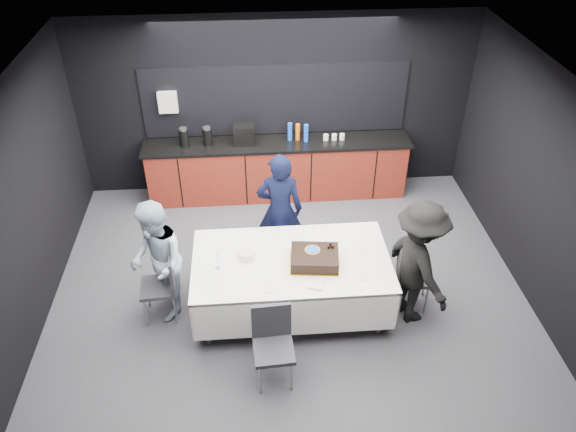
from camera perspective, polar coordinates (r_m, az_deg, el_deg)
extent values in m
plane|color=#46464C|center=(7.40, 0.06, -7.06)|extent=(6.00, 6.00, 0.00)
cube|color=white|center=(5.86, 0.08, 13.42)|extent=(6.00, 5.00, 0.04)
cube|color=black|center=(8.71, -1.27, 11.14)|extent=(6.00, 0.04, 2.80)
cube|color=black|center=(4.67, 2.62, -15.30)|extent=(6.00, 0.04, 2.80)
cube|color=black|center=(7.00, -25.23, 0.71)|extent=(0.04, 5.00, 2.80)
cube|color=black|center=(7.36, 24.06, 2.84)|extent=(0.04, 5.00, 2.80)
cube|color=maroon|center=(8.89, -1.08, 4.76)|extent=(4.00, 0.60, 0.90)
cube|color=black|center=(8.66, -1.11, 7.43)|extent=(4.10, 0.64, 0.04)
cube|color=black|center=(8.65, -1.27, 11.69)|extent=(4.00, 0.03, 1.10)
cube|color=white|center=(8.65, -12.10, 11.27)|extent=(0.28, 0.12, 0.32)
cylinder|color=black|center=(8.63, -10.53, 7.83)|extent=(0.14, 0.14, 0.26)
cylinder|color=black|center=(8.60, -8.19, 7.97)|extent=(0.14, 0.14, 0.26)
cube|color=black|center=(8.57, -4.50, 8.28)|extent=(0.32, 0.24, 0.30)
cylinder|color=blue|center=(8.64, 0.20, 8.57)|extent=(0.07, 0.07, 0.28)
cylinder|color=orange|center=(8.65, 1.00, 8.54)|extent=(0.07, 0.07, 0.26)
cylinder|color=blue|center=(8.60, 1.85, 8.41)|extent=(0.07, 0.07, 0.28)
cylinder|color=white|center=(8.70, 3.87, 7.98)|extent=(0.08, 0.08, 0.09)
cylinder|color=white|center=(8.72, 4.72, 8.00)|extent=(0.08, 0.08, 0.09)
cylinder|color=white|center=(8.73, 5.51, 8.02)|extent=(0.08, 0.08, 0.09)
cylinder|color=#99999E|center=(8.56, -10.63, 8.69)|extent=(0.12, 0.12, 0.03)
cylinder|color=#99999E|center=(8.53, -8.27, 8.83)|extent=(0.12, 0.12, 0.03)
cylinder|color=#99999E|center=(6.51, -8.25, -10.42)|extent=(0.06, 0.06, 0.75)
cylinder|color=#99999E|center=(7.23, -7.95, -4.71)|extent=(0.06, 0.06, 0.75)
cylinder|color=#99999E|center=(6.64, 9.46, -9.40)|extent=(0.06, 0.06, 0.75)
cylinder|color=#99999E|center=(7.35, 7.81, -3.91)|extent=(0.06, 0.06, 0.75)
cube|color=white|center=(6.60, 0.35, -4.58)|extent=(2.32, 1.32, 0.04)
cube|color=white|center=(6.31, 0.84, -10.24)|extent=(2.32, 0.02, 0.55)
cube|color=white|center=(7.26, -0.09, -2.86)|extent=(2.32, 0.02, 0.55)
cube|color=white|center=(6.79, -9.44, -6.72)|extent=(0.02, 1.32, 0.55)
cube|color=white|center=(6.94, 9.89, -5.69)|extent=(0.02, 1.32, 0.55)
cube|color=yellow|center=(6.54, 2.71, -4.73)|extent=(0.64, 0.55, 0.01)
cube|color=black|center=(6.50, 2.72, -4.28)|extent=(0.59, 0.50, 0.12)
cube|color=black|center=(6.46, 2.74, -3.84)|extent=(0.59, 0.50, 0.01)
cylinder|color=orange|center=(6.49, 2.50, -3.45)|extent=(0.18, 0.18, 0.00)
cylinder|color=blue|center=(6.49, 2.50, -3.43)|extent=(0.15, 0.15, 0.01)
sphere|color=black|center=(6.55, 4.18, -2.92)|extent=(0.04, 0.04, 0.04)
sphere|color=black|center=(6.53, 4.41, -3.13)|extent=(0.04, 0.04, 0.04)
sphere|color=black|center=(6.52, 4.06, -3.15)|extent=(0.04, 0.04, 0.04)
cylinder|color=white|center=(6.60, -4.23, -3.91)|extent=(0.21, 0.21, 0.10)
cylinder|color=white|center=(6.23, -1.75, -7.23)|extent=(0.20, 0.20, 0.01)
cylinder|color=white|center=(6.78, 7.35, -3.36)|extent=(0.20, 0.20, 0.01)
cylinder|color=white|center=(6.42, 7.34, -6.01)|extent=(0.18, 0.18, 0.01)
cylinder|color=white|center=(6.84, 0.95, -2.61)|extent=(0.19, 0.19, 0.01)
cube|color=white|center=(6.23, 2.78, -7.11)|extent=(0.20, 0.16, 0.03)
cylinder|color=white|center=(6.52, -7.15, -5.27)|extent=(0.06, 0.06, 0.00)
cylinder|color=white|center=(6.48, -7.19, -4.85)|extent=(0.01, 0.01, 0.12)
cylinder|color=white|center=(6.41, -7.26, -4.10)|extent=(0.05, 0.05, 0.10)
cube|color=#303035|center=(6.89, -13.01, -7.04)|extent=(0.45, 0.45, 0.05)
cube|color=#303035|center=(6.71, -11.68, -5.35)|extent=(0.07, 0.42, 0.45)
cylinder|color=#99999E|center=(7.19, -14.07, -7.58)|extent=(0.03, 0.03, 0.44)
cylinder|color=#99999E|center=(6.95, -14.21, -9.49)|extent=(0.03, 0.03, 0.44)
cylinder|color=#99999E|center=(7.15, -11.36, -7.37)|extent=(0.03, 0.03, 0.44)
cylinder|color=#99999E|center=(6.91, -11.39, -9.29)|extent=(0.03, 0.03, 0.44)
cube|color=#303035|center=(7.04, 12.68, -5.90)|extent=(0.50, 0.50, 0.05)
cube|color=#303035|center=(6.86, 11.38, -4.23)|extent=(0.13, 0.42, 0.45)
cylinder|color=#99999E|center=(7.09, 13.87, -8.30)|extent=(0.03, 0.03, 0.44)
cylinder|color=#99999E|center=(7.34, 13.72, -6.46)|extent=(0.03, 0.03, 0.44)
cylinder|color=#99999E|center=(7.05, 11.11, -8.11)|extent=(0.03, 0.03, 0.44)
cylinder|color=#99999E|center=(7.30, 11.07, -6.27)|extent=(0.03, 0.03, 0.44)
cube|color=#303035|center=(6.05, -1.46, -13.48)|extent=(0.44, 0.44, 0.05)
cube|color=#303035|center=(5.99, -1.71, -10.56)|extent=(0.42, 0.06, 0.45)
cylinder|color=#99999E|center=(6.11, -2.88, -16.24)|extent=(0.03, 0.03, 0.44)
cylinder|color=#99999E|center=(6.13, 0.41, -15.92)|extent=(0.03, 0.03, 0.44)
cylinder|color=#99999E|center=(6.33, -3.19, -13.83)|extent=(0.03, 0.03, 0.44)
cylinder|color=#99999E|center=(6.35, -0.05, -13.53)|extent=(0.03, 0.03, 0.44)
imported|color=black|center=(7.30, -0.84, 0.61)|extent=(0.63, 0.45, 1.65)
imported|color=#A0B6CA|center=(6.71, -13.15, -4.56)|extent=(0.79, 0.91, 1.58)
imported|color=black|center=(6.65, 13.06, -4.71)|extent=(0.91, 1.19, 1.63)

